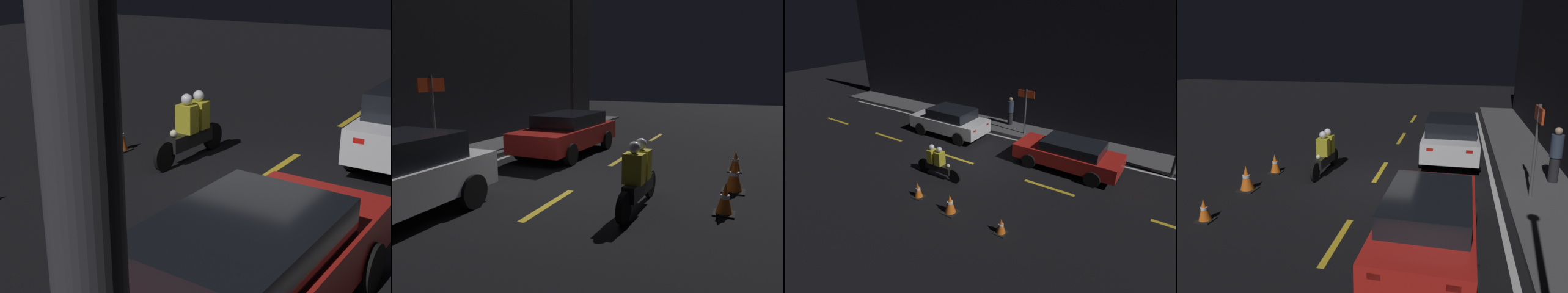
% 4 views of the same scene
% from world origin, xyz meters
% --- Properties ---
extents(ground_plane, '(56.00, 56.00, 0.00)m').
position_xyz_m(ground_plane, '(0.00, 0.00, 0.00)').
color(ground_plane, black).
extents(raised_curb, '(28.00, 1.91, 0.10)m').
position_xyz_m(raised_curb, '(0.00, 4.59, 0.05)').
color(raised_curb, '#4C4C4F').
rests_on(raised_curb, ground).
extents(lane_dash_a, '(2.00, 0.14, 0.01)m').
position_xyz_m(lane_dash_a, '(-10.00, 0.00, 0.00)').
color(lane_dash_a, gold).
rests_on(lane_dash_a, ground).
extents(lane_dash_b, '(2.00, 0.14, 0.01)m').
position_xyz_m(lane_dash_b, '(-5.50, 0.00, 0.00)').
color(lane_dash_b, gold).
rests_on(lane_dash_b, ground).
extents(lane_dash_c, '(2.00, 0.14, 0.01)m').
position_xyz_m(lane_dash_c, '(-1.00, 0.00, 0.00)').
color(lane_dash_c, gold).
rests_on(lane_dash_c, ground).
extents(lane_dash_d, '(2.00, 0.14, 0.01)m').
position_xyz_m(lane_dash_d, '(3.50, 0.00, 0.00)').
color(lane_dash_d, gold).
rests_on(lane_dash_d, ground).
extents(lane_solid_kerb, '(25.20, 0.14, 0.01)m').
position_xyz_m(lane_solid_kerb, '(0.00, 3.39, 0.00)').
color(lane_solid_kerb, silver).
rests_on(lane_solid_kerb, ground).
extents(sedan_white, '(4.06, 1.94, 1.49)m').
position_xyz_m(sedan_white, '(-2.95, 2.10, 0.80)').
color(sedan_white, silver).
rests_on(sedan_white, ground).
extents(taxi_red, '(4.34, 1.92, 1.30)m').
position_xyz_m(taxi_red, '(3.55, 1.84, 0.71)').
color(taxi_red, red).
rests_on(taxi_red, ground).
extents(motorcycle, '(2.19, 0.38, 1.35)m').
position_xyz_m(motorcycle, '(-0.60, -1.68, 0.63)').
color(motorcycle, black).
rests_on(motorcycle, ground).
extents(traffic_cone_near, '(0.39, 0.39, 0.59)m').
position_xyz_m(traffic_cone_near, '(-0.19, -3.20, 0.29)').
color(traffic_cone_near, black).
rests_on(traffic_cone_near, ground).
extents(traffic_cone_mid, '(0.48, 0.48, 0.71)m').
position_xyz_m(traffic_cone_mid, '(1.34, -3.28, 0.35)').
color(traffic_cone_mid, black).
rests_on(traffic_cone_mid, ground).
extents(traffic_cone_far, '(0.37, 0.37, 0.54)m').
position_xyz_m(traffic_cone_far, '(3.26, -3.23, 0.26)').
color(traffic_cone_far, black).
rests_on(traffic_cone_far, ground).
extents(pedestrian, '(0.34, 0.34, 1.59)m').
position_xyz_m(pedestrian, '(-0.92, 5.03, 0.91)').
color(pedestrian, black).
rests_on(pedestrian, raised_curb).
extents(shop_sign, '(0.90, 0.08, 2.40)m').
position_xyz_m(shop_sign, '(0.37, 4.22, 1.79)').
color(shop_sign, '#4C4C51').
rests_on(shop_sign, raised_curb).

